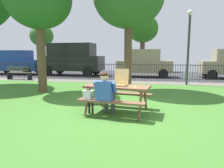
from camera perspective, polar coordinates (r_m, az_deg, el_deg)
ground at (r=7.44m, az=3.43°, el=-4.62°), size 28.00×11.26×0.02m
cobblestone_walkway at (r=12.27m, az=6.32°, el=0.52°), size 28.00×1.40×0.01m
street_asphalt at (r=16.60m, az=7.47°, el=2.54°), size 28.00×7.34×0.01m
picnic_table_foreground at (r=5.83m, az=1.47°, el=-2.14°), size 1.99×1.71×0.79m
pizza_box_open at (r=5.83m, az=2.32°, el=0.46°), size 0.46×0.51×0.46m
pizza_slice_on_table at (r=5.62m, az=5.78°, el=-0.70°), size 0.24×0.24×0.02m
adult_at_table at (r=5.40m, az=-1.80°, el=-2.33°), size 0.63×0.63×1.19m
child_at_table at (r=5.59m, az=-6.53°, el=-3.68°), size 0.32×0.31×0.81m
iron_fence_streetside at (r=12.90m, az=6.60°, el=3.38°), size 19.79×0.03×1.08m
park_bench_left at (r=14.69m, az=-24.36°, el=2.77°), size 1.62×0.55×0.85m
lamp_post_walkway at (r=11.78m, az=20.55°, el=11.47°), size 0.28×0.28×3.92m
tree_midground_left at (r=9.71m, az=-19.71°, el=21.10°), size 2.76×2.76×5.17m
parked_car_far_left at (r=18.69m, az=-25.31°, el=5.56°), size 4.48×2.07×1.94m
parked_car_left at (r=16.29m, az=-10.97°, el=6.97°), size 4.78×2.25×2.46m
parked_car_center at (r=15.17m, az=8.88°, el=5.82°), size 3.94×1.91×1.98m
far_tree_left at (r=23.93m, az=-18.95°, el=12.33°), size 2.48×2.48×4.70m
far_tree_midleft at (r=20.99m, az=8.54°, el=14.79°), size 2.99×2.99×5.45m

